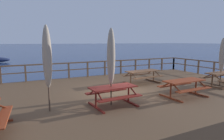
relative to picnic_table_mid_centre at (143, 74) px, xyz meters
The scene contains 11 objects.
ground_plane 2.93m from the picnic_table_mid_centre, 153.70° to the right, with size 600.00×600.00×0.00m, color navy.
wooden_deck 2.74m from the picnic_table_mid_centre, 153.70° to the right, with size 16.68×9.65×0.87m, color brown.
railing_waterside_far 4.22m from the picnic_table_mid_centre, 122.80° to the left, with size 16.48×0.10×1.09m.
railing_side_right 6.01m from the picnic_table_mid_centre, 10.83° to the right, with size 0.10×9.45×1.09m.
picnic_table_mid_centre is the anchor object (origin of this frame).
picnic_table_back_right 4.59m from the picnic_table_mid_centre, 139.89° to the right, with size 1.91×1.49×0.78m.
picnic_table_mid_right 4.52m from the picnic_table_mid_centre, 35.14° to the right, with size 2.17×1.46×0.78m.
picnic_table_mid_left 3.28m from the picnic_table_mid_centre, 90.35° to the right, with size 2.04×1.46×0.78m.
patio_umbrella_short_front 6.54m from the picnic_table_mid_centre, 156.74° to the right, with size 0.32×0.32×3.09m.
patio_umbrella_tall_back_right 4.80m from the picnic_table_mid_centre, 140.82° to the right, with size 0.32×0.32×3.03m.
patio_umbrella_short_mid 4.59m from the picnic_table_mid_centre, 34.79° to the right, with size 0.32×0.32×2.73m.
Camera 1 is at (-4.57, -8.49, 3.38)m, focal length 31.18 mm.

